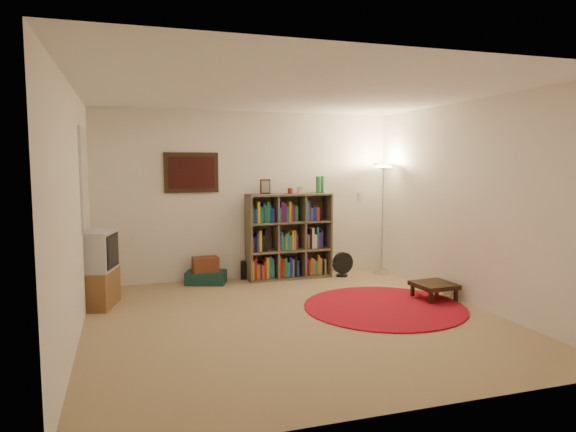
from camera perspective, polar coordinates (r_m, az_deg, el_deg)
name	(u,v)px	position (r m, az deg, el deg)	size (l,w,h in m)	color
room	(290,207)	(5.62, 0.20, 1.01)	(4.54, 4.54, 2.54)	#A1865E
bookshelf	(288,237)	(7.74, -0.03, -2.39)	(1.29, 0.40, 1.54)	brown
floor_lamp	(383,182)	(8.08, 10.53, 3.70)	(0.39, 0.39, 1.73)	white
floor_fan	(343,264)	(7.93, 6.09, -5.36)	(0.34, 0.19, 0.38)	black
tv_stand	(95,270)	(6.66, -20.67, -5.67)	(0.59, 0.73, 0.93)	brown
suitcase	(206,277)	(7.57, -9.09, -6.75)	(0.64, 0.52, 0.18)	#133631
wicker_basket	(206,264)	(7.53, -9.15, -5.31)	(0.37, 0.27, 0.21)	#602C18
duffel_bag	(253,269)	(7.87, -3.91, -5.89)	(0.43, 0.39, 0.26)	black
paper_towel	(252,269)	(7.86, -3.97, -5.93)	(0.13, 0.13, 0.25)	silver
red_rug	(384,307)	(6.40, 10.65, -9.87)	(1.95, 1.95, 0.02)	maroon
side_table	(434,286)	(6.85, 15.92, -7.44)	(0.50, 0.50, 0.22)	black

